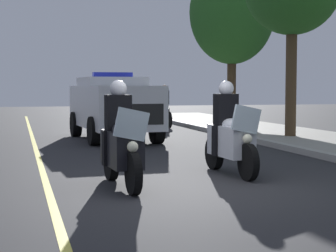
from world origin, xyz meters
The scene contains 7 objects.
ground_plane centered at (0.00, 0.00, 0.00)m, with size 80.00×80.00×0.00m, color #28282B.
lane_stripe_center centered at (0.00, -2.20, 0.00)m, with size 48.00×0.12×0.01m, color #E0D14C.
police_motorcycle_lead_left centered at (-0.36, -1.04, 0.70)m, with size 2.14×0.61×1.72m.
police_motorcycle_lead_right centered at (-1.18, 1.12, 0.70)m, with size 2.14×0.61×1.72m.
police_suv centered at (-8.76, 0.19, 1.07)m, with size 5.02×2.33×2.05m.
cyclist_background centered at (-13.62, 3.02, 0.84)m, with size 1.76×0.34×1.69m.
tree_behind_suv centered at (-15.61, 6.58, 4.87)m, with size 3.76×3.76×7.09m.
Camera 1 is at (8.85, -2.64, 1.61)m, focal length 62.55 mm.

